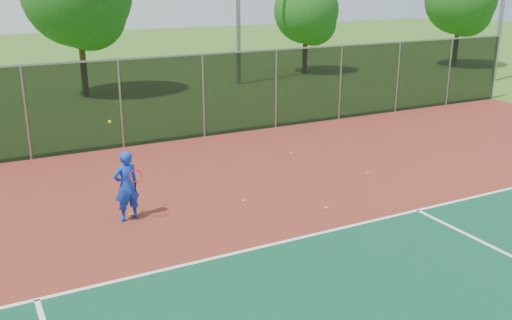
{
  "coord_description": "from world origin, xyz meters",
  "views": [
    {
      "loc": [
        -7.67,
        -6.81,
        5.52
      ],
      "look_at": [
        -1.51,
        5.0,
        1.3
      ],
      "focal_mm": 40.0,
      "sensor_mm": 36.0,
      "label": 1
    }
  ],
  "objects": [
    {
      "name": "ground",
      "position": [
        0.0,
        0.0,
        0.0
      ],
      "size": [
        120.0,
        120.0,
        0.0
      ],
      "primitive_type": "plane",
      "color": "#33601B",
      "rests_on": "ground"
    },
    {
      "name": "practice_ball_1",
      "position": [
        1.69,
        8.63,
        0.06
      ],
      "size": [
        0.07,
        0.07,
        0.07
      ],
      "primitive_type": "sphere",
      "color": "yellow",
      "rests_on": "court_apron"
    },
    {
      "name": "tree_back_right",
      "position": [
        21.49,
        20.54,
        4.17
      ],
      "size": [
        4.52,
        4.52,
        6.64
      ],
      "color": "#352513",
      "rests_on": "ground"
    },
    {
      "name": "tree_back_mid",
      "position": [
        11.31,
        22.84,
        3.58
      ],
      "size": [
        3.88,
        3.88,
        5.7
      ],
      "color": "#352513",
      "rests_on": "ground"
    },
    {
      "name": "fence_back",
      "position": [
        0.0,
        12.0,
        1.56
      ],
      "size": [
        30.0,
        0.06,
        3.03
      ],
      "color": "black",
      "rests_on": "court_apron"
    },
    {
      "name": "practice_ball_4",
      "position": [
        -1.59,
        5.54,
        0.06
      ],
      "size": [
        0.07,
        0.07,
        0.07
      ],
      "primitive_type": "sphere",
      "color": "yellow",
      "rests_on": "court_apron"
    },
    {
      "name": "practice_ball_0",
      "position": [
        -4.44,
        6.01,
        0.06
      ],
      "size": [
        0.07,
        0.07,
        0.07
      ],
      "primitive_type": "sphere",
      "color": "yellow",
      "rests_on": "court_apron"
    },
    {
      "name": "tennis_player",
      "position": [
        -4.54,
        5.81,
        0.88
      ],
      "size": [
        0.7,
        0.68,
        2.45
      ],
      "color": "#1437C2",
      "rests_on": "court_apron"
    },
    {
      "name": "court_apron",
      "position": [
        0.0,
        2.0,
        0.01
      ],
      "size": [
        30.0,
        20.0,
        0.02
      ],
      "primitive_type": "cube",
      "color": "maroon",
      "rests_on": "ground"
    },
    {
      "name": "practice_ball_5",
      "position": [
        2.64,
        5.79,
        0.06
      ],
      "size": [
        0.07,
        0.07,
        0.07
      ],
      "primitive_type": "sphere",
      "color": "yellow",
      "rests_on": "court_apron"
    },
    {
      "name": "practice_ball_2",
      "position": [
        0.04,
        4.13,
        0.06
      ],
      "size": [
        0.07,
        0.07,
        0.07
      ],
      "primitive_type": "sphere",
      "color": "yellow",
      "rests_on": "court_apron"
    }
  ]
}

